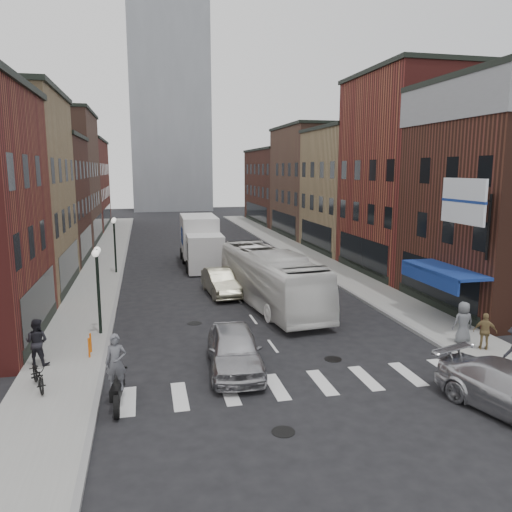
# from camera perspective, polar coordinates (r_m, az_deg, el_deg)

# --- Properties ---
(ground) EXTENTS (160.00, 160.00, 0.00)m
(ground) POSITION_cam_1_polar(r_m,az_deg,el_deg) (21.13, 2.63, -11.17)
(ground) COLOR black
(ground) RESTS_ON ground
(sidewalk_left) EXTENTS (3.00, 74.00, 0.15)m
(sidewalk_left) POSITION_cam_1_polar(r_m,az_deg,el_deg) (41.82, -16.91, -0.85)
(sidewalk_left) COLOR gray
(sidewalk_left) RESTS_ON ground
(sidewalk_right) EXTENTS (3.00, 74.00, 0.15)m
(sidewalk_right) POSITION_cam_1_polar(r_m,az_deg,el_deg) (43.89, 5.79, 0.03)
(sidewalk_right) COLOR gray
(sidewalk_right) RESTS_ON ground
(curb_left) EXTENTS (0.20, 74.00, 0.16)m
(curb_left) POSITION_cam_1_polar(r_m,az_deg,el_deg) (41.74, -14.85, -0.88)
(curb_left) COLOR gray
(curb_left) RESTS_ON ground
(curb_right) EXTENTS (0.20, 74.00, 0.16)m
(curb_right) POSITION_cam_1_polar(r_m,az_deg,el_deg) (43.46, 3.91, -0.14)
(curb_right) COLOR gray
(curb_right) RESTS_ON ground
(crosswalk_stripes) EXTENTS (12.00, 2.20, 0.01)m
(crosswalk_stripes) POSITION_cam_1_polar(r_m,az_deg,el_deg) (18.48, 5.15, -14.42)
(crosswalk_stripes) COLOR silver
(crosswalk_stripes) RESTS_ON ground
(bldg_left_mid_b) EXTENTS (10.30, 10.20, 10.30)m
(bldg_left_mid_b) POSITION_cam_1_polar(r_m,az_deg,el_deg) (44.16, -25.53, 5.81)
(bldg_left_mid_b) COLOR #412117
(bldg_left_mid_b) RESTS_ON ground
(bldg_left_far_a) EXTENTS (10.30, 12.20, 13.30)m
(bldg_left_far_a) POSITION_cam_1_polar(r_m,az_deg,el_deg) (54.88, -23.14, 8.18)
(bldg_left_far_a) COLOR brown
(bldg_left_far_a) RESTS_ON ground
(bldg_left_far_b) EXTENTS (10.30, 16.20, 11.30)m
(bldg_left_far_b) POSITION_cam_1_polar(r_m,az_deg,el_deg) (68.72, -21.00, 7.68)
(bldg_left_far_b) COLOR maroon
(bldg_left_far_b) RESTS_ON ground
(bldg_right_mid_a) EXTENTS (10.30, 10.20, 14.30)m
(bldg_right_mid_a) POSITION_cam_1_polar(r_m,az_deg,el_deg) (38.71, 19.09, 8.75)
(bldg_right_mid_a) COLOR maroon
(bldg_right_mid_a) RESTS_ON ground
(bldg_right_mid_b) EXTENTS (10.30, 10.20, 11.30)m
(bldg_right_mid_b) POSITION_cam_1_polar(r_m,az_deg,el_deg) (47.56, 12.64, 7.37)
(bldg_right_mid_b) COLOR #977A53
(bldg_right_mid_b) RESTS_ON ground
(bldg_right_far_a) EXTENTS (10.30, 12.20, 12.30)m
(bldg_right_far_a) POSITION_cam_1_polar(r_m,az_deg,el_deg) (57.68, 7.97, 8.43)
(bldg_right_far_a) COLOR brown
(bldg_right_far_a) RESTS_ON ground
(bldg_right_far_b) EXTENTS (10.30, 16.20, 10.30)m
(bldg_right_far_b) POSITION_cam_1_polar(r_m,az_deg,el_deg) (70.99, 3.95, 7.96)
(bldg_right_far_b) COLOR #412117
(bldg_right_far_b) RESTS_ON ground
(awning_blue) EXTENTS (1.80, 5.00, 0.78)m
(awning_blue) POSITION_cam_1_polar(r_m,az_deg,el_deg) (26.23, 20.34, -1.63)
(awning_blue) COLOR navy
(awning_blue) RESTS_ON ground
(billboard_sign) EXTENTS (1.52, 3.00, 3.70)m
(billboard_sign) POSITION_cam_1_polar(r_m,az_deg,el_deg) (23.95, 22.76, 5.65)
(billboard_sign) COLOR black
(billboard_sign) RESTS_ON ground
(distant_tower) EXTENTS (14.00, 14.00, 50.00)m
(distant_tower) POSITION_cam_1_polar(r_m,az_deg,el_deg) (98.68, -10.02, 19.98)
(distant_tower) COLOR #9399A0
(distant_tower) RESTS_ON ground
(streetlamp_near) EXTENTS (0.32, 1.22, 4.11)m
(streetlamp_near) POSITION_cam_1_polar(r_m,az_deg,el_deg) (23.58, -17.66, -2.02)
(streetlamp_near) COLOR black
(streetlamp_near) RESTS_ON ground
(streetlamp_far) EXTENTS (0.32, 1.22, 4.11)m
(streetlamp_far) POSITION_cam_1_polar(r_m,az_deg,el_deg) (37.36, -15.88, 2.36)
(streetlamp_far) COLOR black
(streetlamp_far) RESTS_ON ground
(bike_rack) EXTENTS (0.08, 0.68, 0.80)m
(bike_rack) POSITION_cam_1_polar(r_m,az_deg,el_deg) (21.63, -18.46, -9.64)
(bike_rack) COLOR #D8590C
(bike_rack) RESTS_ON sidewalk_left
(box_truck) EXTENTS (2.85, 8.91, 3.86)m
(box_truck) POSITION_cam_1_polar(r_m,az_deg,el_deg) (39.56, -6.34, 1.61)
(box_truck) COLOR silver
(box_truck) RESTS_ON ground
(motorcycle_rider) EXTENTS (0.72, 2.42, 2.46)m
(motorcycle_rider) POSITION_cam_1_polar(r_m,az_deg,el_deg) (17.01, -15.64, -12.77)
(motorcycle_rider) COLOR black
(motorcycle_rider) RESTS_ON ground
(transit_bus) EXTENTS (3.89, 11.52, 3.15)m
(transit_bus) POSITION_cam_1_polar(r_m,az_deg,el_deg) (27.91, 1.65, -2.54)
(transit_bus) COLOR white
(transit_bus) RESTS_ON ground
(sedan_left_near) EXTENTS (2.38, 5.05, 1.67)m
(sedan_left_near) POSITION_cam_1_polar(r_m,az_deg,el_deg) (19.31, -2.48, -10.60)
(sedan_left_near) COLOR #A4A3A8
(sedan_left_near) RESTS_ON ground
(sedan_left_far) EXTENTS (2.04, 4.94, 1.59)m
(sedan_left_far) POSITION_cam_1_polar(r_m,az_deg,el_deg) (30.49, -3.96, -2.98)
(sedan_left_far) COLOR #A7A287
(sedan_left_far) RESTS_ON ground
(parked_bicycle) EXTENTS (1.24, 1.95, 0.97)m
(parked_bicycle) POSITION_cam_1_polar(r_m,az_deg,el_deg) (19.11, -23.64, -12.34)
(parked_bicycle) COLOR black
(parked_bicycle) RESTS_ON sidewalk_left
(ped_left_solo) EXTENTS (1.00, 0.75, 1.83)m
(ped_left_solo) POSITION_cam_1_polar(r_m,az_deg,el_deg) (21.15, -23.77, -8.96)
(ped_left_solo) COLOR black
(ped_left_solo) RESTS_ON sidewalk_left
(ped_right_b) EXTENTS (1.02, 0.87, 1.56)m
(ped_right_b) POSITION_cam_1_polar(r_m,az_deg,el_deg) (23.06, 24.72, -7.83)
(ped_right_b) COLOR olive
(ped_right_b) RESTS_ON sidewalk_right
(ped_right_c) EXTENTS (0.93, 0.64, 1.82)m
(ped_right_c) POSITION_cam_1_polar(r_m,az_deg,el_deg) (23.49, 22.60, -7.02)
(ped_right_c) COLOR slate
(ped_right_c) RESTS_ON sidewalk_right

